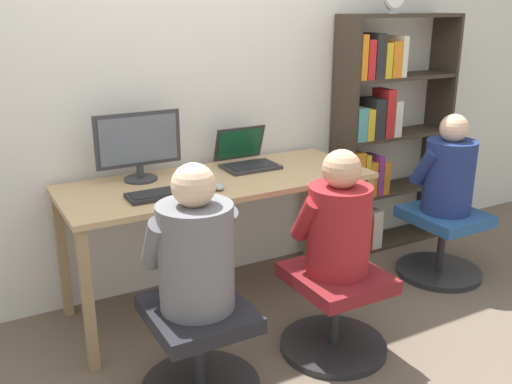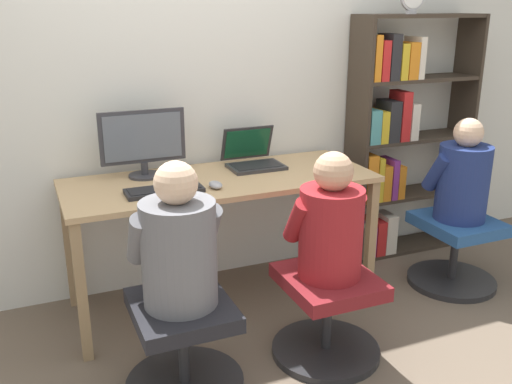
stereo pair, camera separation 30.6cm
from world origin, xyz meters
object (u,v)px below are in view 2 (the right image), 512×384
office_chair_side (455,249)px  person_near_shelf (463,177)px  desktop_monitor (143,143)px  laptop (253,159)px  office_chair_right (327,312)px  office_chair_left (183,342)px  keyboard (164,190)px  bookshelf (396,141)px  person_at_monitor (178,245)px  person_at_laptop (331,224)px

office_chair_side → person_near_shelf: size_ratio=0.88×
desktop_monitor → laptop: bearing=-3.4°
laptop → office_chair_right: size_ratio=0.58×
office_chair_left → office_chair_side: size_ratio=1.00×
desktop_monitor → office_chair_side: size_ratio=0.87×
laptop → office_chair_left: bearing=-129.4°
keyboard → bookshelf: (1.67, 0.34, 0.03)m
person_near_shelf → office_chair_side: bearing=-90.0°
person_near_shelf → person_at_monitor: bearing=-169.5°
office_chair_left → person_near_shelf: person_near_shelf is taller
laptop → office_chair_side: bearing=-23.8°
office_chair_right → person_at_monitor: bearing=178.2°
laptop → person_at_monitor: 1.09m
desktop_monitor → bookshelf: (1.70, 0.02, -0.15)m
laptop → person_at_monitor: size_ratio=0.49×
person_at_laptop → office_chair_side: (1.11, 0.35, -0.46)m
office_chair_left → office_chair_right: 0.73m
person_at_laptop → keyboard: bearing=138.2°
keyboard → office_chair_left: keyboard is taller
person_at_monitor → office_chair_left: bearing=-90.0°
office_chair_right → person_at_laptop: 0.46m
person_near_shelf → laptop: bearing=156.4°
desktop_monitor → office_chair_side: desktop_monitor is taller
office_chair_side → person_near_shelf: 0.46m
person_at_monitor → person_at_laptop: person_at_monitor is taller
office_chair_right → office_chair_left: bearing=178.6°
office_chair_left → bookshelf: (1.75, 0.90, 0.57)m
laptop → office_chair_right: 1.04m
office_chair_right → person_at_laptop: (-0.00, 0.00, 0.46)m
laptop → office_chair_side: (1.14, -0.51, -0.57)m
office_chair_left → person_at_monitor: 0.47m
keyboard → person_at_monitor: 0.57m
desktop_monitor → office_chair_side: 2.00m
desktop_monitor → person_near_shelf: (1.78, -0.54, -0.26)m
laptop → bookshelf: bookshelf is taller
person_at_laptop → office_chair_side: bearing=17.7°
bookshelf → office_chair_side: 0.81m
office_chair_right → bookshelf: bearing=42.0°
desktop_monitor → person_at_monitor: bearing=-93.6°
person_at_monitor → keyboard: bearing=81.5°
bookshelf → person_near_shelf: (0.08, -0.56, -0.11)m
desktop_monitor → person_at_laptop: size_ratio=0.77×
desktop_monitor → office_chair_side: bearing=-16.9°
laptop → office_chair_right: bearing=-87.6°
desktop_monitor → office_chair_left: bearing=-93.6°
desktop_monitor → office_chair_right: bearing=-53.2°
office_chair_left → person_at_laptop: person_at_laptop is taller
keyboard → desktop_monitor: bearing=95.1°
office_chair_right → office_chair_side: 1.16m
office_chair_right → desktop_monitor: bearing=126.8°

